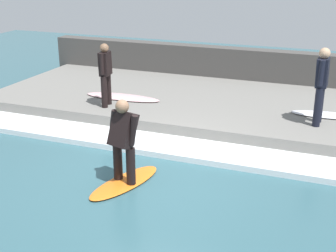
# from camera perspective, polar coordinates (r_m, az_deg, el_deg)

# --- Properties ---
(ground_plane) EXTENTS (28.00, 28.00, 0.00)m
(ground_plane) POSITION_cam_1_polar(r_m,az_deg,el_deg) (8.67, -2.13, -6.25)
(ground_plane) COLOR #335B66
(concrete_ledge) EXTENTS (4.40, 11.55, 0.36)m
(concrete_ledge) POSITION_cam_1_polar(r_m,az_deg,el_deg) (12.17, 5.38, 2.48)
(concrete_ledge) COLOR slate
(concrete_ledge) RESTS_ON ground_plane
(back_wall) EXTENTS (0.50, 12.12, 1.25)m
(back_wall) POSITION_cam_1_polar(r_m,az_deg,el_deg) (14.35, 8.16, 6.92)
(back_wall) COLOR #474442
(back_wall) RESTS_ON ground_plane
(wave_foam_crest) EXTENTS (1.02, 10.97, 0.12)m
(wave_foam_crest) POSITION_cam_1_polar(r_m,az_deg,el_deg) (9.78, 0.97, -2.65)
(wave_foam_crest) COLOR white
(wave_foam_crest) RESTS_ON ground_plane
(surfboard_riding) EXTENTS (1.76, 0.99, 0.06)m
(surfboard_riding) POSITION_cam_1_polar(r_m,az_deg,el_deg) (8.45, -5.28, -6.84)
(surfboard_riding) COLOR orange
(surfboard_riding) RESTS_ON ground_plane
(surfer_riding) EXTENTS (0.53, 0.64, 1.51)m
(surfer_riding) POSITION_cam_1_polar(r_m,az_deg,el_deg) (8.09, -5.47, -1.36)
(surfer_riding) COLOR black
(surfer_riding) RESTS_ON surfboard_riding
(surfer_waiting_near) EXTENTS (0.57, 0.27, 1.68)m
(surfer_waiting_near) POSITION_cam_1_polar(r_m,az_deg,el_deg) (10.51, 18.19, 5.11)
(surfer_waiting_near) COLOR black
(surfer_waiting_near) RESTS_ON concrete_ledge
(surfboard_waiting_near) EXTENTS (0.60, 1.64, 0.06)m
(surfboard_waiting_near) POSITION_cam_1_polar(r_m,az_deg,el_deg) (11.37, 18.82, 1.29)
(surfboard_waiting_near) COLOR silver
(surfboard_waiting_near) RESTS_ON concrete_ledge
(surfer_waiting_far) EXTENTS (0.52, 0.27, 1.53)m
(surfer_waiting_far) POSITION_cam_1_polar(r_m,az_deg,el_deg) (11.40, -7.64, 6.62)
(surfer_waiting_far) COLOR black
(surfer_waiting_far) RESTS_ON concrete_ledge
(surfboard_waiting_far) EXTENTS (0.60, 2.06, 0.06)m
(surfboard_waiting_far) POSITION_cam_1_polar(r_m,az_deg,el_deg) (12.20, -5.56, 3.54)
(surfboard_waiting_far) COLOR beige
(surfboard_waiting_far) RESTS_ON concrete_ledge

